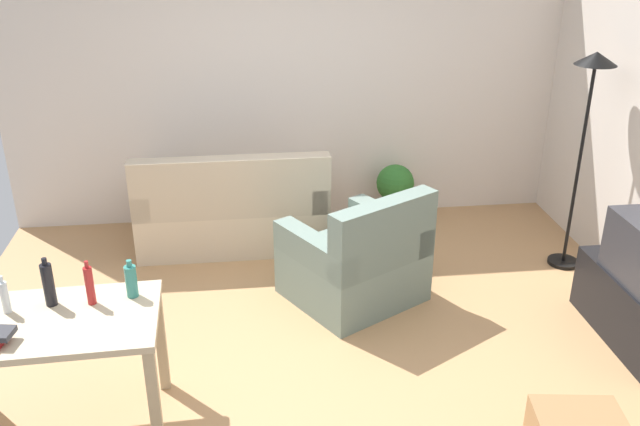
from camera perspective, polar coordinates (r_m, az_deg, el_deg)
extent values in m
cube|color=tan|center=(4.99, -0.47, -10.42)|extent=(5.20, 4.40, 0.02)
cube|color=silver|center=(6.47, -2.71, 11.01)|extent=(5.20, 0.10, 2.70)
cube|color=beige|center=(6.30, -7.14, -0.59)|extent=(1.67, 0.84, 0.40)
cube|color=#C0AD91|center=(5.81, -7.36, 2.13)|extent=(1.67, 0.16, 0.52)
cube|color=#C8B597|center=(6.21, -0.32, 2.35)|extent=(0.16, 0.84, 0.22)
cube|color=#C8B597|center=(6.24, -14.23, 1.67)|extent=(0.16, 0.84, 0.22)
cube|color=black|center=(5.32, 24.96, -7.35)|extent=(0.44, 1.10, 0.48)
cylinder|color=black|center=(6.29, 19.48, -3.83)|extent=(0.26, 0.26, 0.03)
cylinder|color=black|center=(5.96, 20.61, 3.47)|extent=(0.03, 0.03, 1.68)
cone|color=black|center=(5.73, 21.92, 11.81)|extent=(0.32, 0.32, 0.10)
cube|color=#C6B28E|center=(4.08, -21.72, -8.45)|extent=(1.23, 0.74, 0.04)
cube|color=tan|center=(3.95, -13.53, -15.21)|extent=(0.06, 0.06, 0.72)
cube|color=tan|center=(4.45, -13.05, -10.17)|extent=(0.06, 0.06, 0.72)
cylinder|color=brown|center=(6.72, 6.14, 0.26)|extent=(0.24, 0.24, 0.22)
sphere|color=#2D6B28|center=(6.61, 6.25, 2.47)|extent=(0.36, 0.36, 0.36)
cube|color=slate|center=(5.38, 2.70, -4.99)|extent=(1.20, 1.18, 0.40)
cube|color=slate|center=(4.94, 5.32, -1.86)|extent=(0.86, 0.59, 0.52)
cube|color=slate|center=(5.46, 5.77, -0.99)|extent=(0.56, 0.81, 0.22)
cube|color=slate|center=(5.03, -0.48, -3.15)|extent=(0.56, 0.81, 0.22)
cylinder|color=silver|center=(4.18, -24.64, -6.38)|extent=(0.05, 0.05, 0.19)
cylinder|color=silver|center=(4.12, -24.91, -5.01)|extent=(0.02, 0.02, 0.04)
cylinder|color=black|center=(4.14, -21.56, -5.56)|extent=(0.06, 0.06, 0.25)
cylinder|color=black|center=(4.07, -21.88, -3.75)|extent=(0.03, 0.03, 0.04)
cylinder|color=#AD2323|center=(4.08, -18.54, -5.73)|extent=(0.05, 0.05, 0.23)
cylinder|color=#AD2323|center=(4.02, -18.79, -4.06)|extent=(0.02, 0.02, 0.04)
cylinder|color=teal|center=(4.09, -15.36, -5.48)|extent=(0.07, 0.07, 0.19)
cylinder|color=teal|center=(4.04, -15.54, -4.05)|extent=(0.03, 0.03, 0.04)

